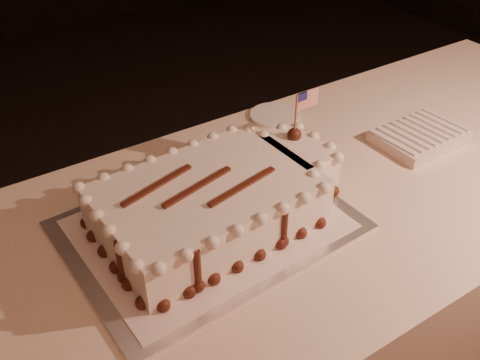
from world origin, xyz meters
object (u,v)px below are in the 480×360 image
cake_board (208,225)px  sheet_cake (220,199)px  banquet_table (259,321)px  side_plate (274,115)px  napkin_stack (419,136)px

cake_board → sheet_cake: sheet_cake is taller
banquet_table → side_plate: side_plate is taller
banquet_table → cake_board: size_ratio=4.17×
cake_board → side_plate: size_ratio=4.18×
sheet_cake → side_plate: 0.47m
napkin_stack → side_plate: 0.39m
side_plate → napkin_stack: bearing=-52.2°
napkin_stack → side_plate: napkin_stack is taller
cake_board → napkin_stack: bearing=-3.9°
banquet_table → cake_board: cake_board is taller
napkin_stack → side_plate: (-0.24, 0.31, -0.01)m
banquet_table → napkin_stack: (0.51, 0.01, 0.39)m
banquet_table → side_plate: size_ratio=17.42×
cake_board → banquet_table: bearing=-11.9°
banquet_table → sheet_cake: sheet_cake is taller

